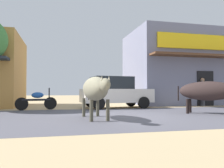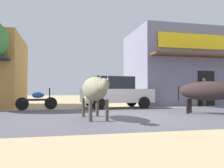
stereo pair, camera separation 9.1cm
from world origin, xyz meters
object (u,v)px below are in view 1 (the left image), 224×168
Objects in this scene: cow_near_brown at (95,89)px; cow_far_dark at (209,91)px; parked_hatchback_car at (115,92)px; pedestrian_by_shop at (203,89)px; parked_motorcycle at (37,100)px.

cow_far_dark is at bearing 6.44° from cow_near_brown.
cow_far_dark is at bearing -55.57° from parked_hatchback_car.
cow_far_dark is 1.35× the size of pedestrian_by_shop.
parked_hatchback_car is 1.39× the size of cow_near_brown.
pedestrian_by_shop is (7.28, 4.84, 0.03)m from cow_near_brown.
parked_hatchback_car reaches higher than parked_motorcycle.
parked_hatchback_car is 2.26× the size of pedestrian_by_shop.
cow_far_dark is (4.55, 0.51, -0.07)m from cow_near_brown.
parked_hatchback_car is 5.50m from pedestrian_by_shop.
parked_hatchback_car is at bearing -176.77° from pedestrian_by_shop.
parked_motorcycle is at bearing 117.02° from cow_near_brown.
pedestrian_by_shop is at bearing 4.27° from parked_motorcycle.
parked_hatchback_car is at bearing 68.42° from cow_near_brown.
cow_far_dark is (6.66, -3.63, 0.42)m from parked_motorcycle.
cow_near_brown is at bearing -62.98° from parked_motorcycle.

